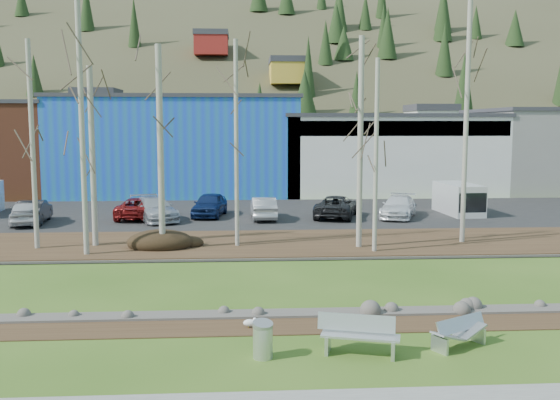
{
  "coord_description": "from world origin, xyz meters",
  "views": [
    {
      "loc": [
        -0.69,
        -15.66,
        5.89
      ],
      "look_at": [
        1.08,
        12.31,
        2.5
      ],
      "focal_mm": 40.0,
      "sensor_mm": 36.0,
      "label": 1
    }
  ],
  "objects": [
    {
      "name": "car_1",
      "position": [
        -12.88,
        21.48,
        0.83
      ],
      "size": [
        1.91,
        4.3,
        1.37
      ],
      "primitive_type": "imported",
      "rotation": [
        0.0,
        0.0,
        3.25
      ],
      "color": "black",
      "rests_on": "parking_lot"
    },
    {
      "name": "car_4",
      "position": [
        -2.66,
        23.52,
        0.88
      ],
      "size": [
        2.39,
        4.55,
        1.48
      ],
      "primitive_type": "imported",
      "rotation": [
        0.0,
        0.0,
        -0.15
      ],
      "color": "navy",
      "rests_on": "parking_lot"
    },
    {
      "name": "car_6",
      "position": [
        5.26,
        22.58,
        0.83
      ],
      "size": [
        3.6,
        5.38,
        1.37
      ],
      "primitive_type": "imported",
      "rotation": [
        0.0,
        0.0,
        2.85
      ],
      "color": "#242527",
      "rests_on": "parking_lot"
    },
    {
      "name": "hillside",
      "position": [
        0.0,
        84.0,
        17.5
      ],
      "size": [
        160.0,
        72.0,
        35.0
      ],
      "primitive_type": null,
      "color": "#32301D",
      "rests_on": "ground"
    },
    {
      "name": "parking_lot",
      "position": [
        0.0,
        25.0,
        0.07
      ],
      "size": [
        80.0,
        14.0,
        0.14
      ],
      "primitive_type": "cube",
      "color": "black",
      "rests_on": "ground"
    },
    {
      "name": "car_7",
      "position": [
        9.13,
        22.32,
        0.81
      ],
      "size": [
        3.48,
        5.0,
        1.34
      ],
      "primitive_type": "imported",
      "rotation": [
        0.0,
        0.0,
        -0.38
      ],
      "color": "white",
      "rests_on": "parking_lot"
    },
    {
      "name": "far_bank",
      "position": [
        0.0,
        14.5,
        0.07
      ],
      "size": [
        80.0,
        7.0,
        0.15
      ],
      "primitive_type": "cube",
      "color": "#382616",
      "rests_on": "ground"
    },
    {
      "name": "near_bank_rocks",
      "position": [
        0.0,
        3.1,
        0.0
      ],
      "size": [
        80.0,
        0.8,
        0.5
      ],
      "primitive_type": null,
      "color": "#47423D",
      "rests_on": "ground"
    },
    {
      "name": "bench_damaged",
      "position": [
        5.1,
        0.06,
        0.39
      ],
      "size": [
        1.78,
        1.35,
        0.78
      ],
      "rotation": [
        0.0,
        0.0,
        0.52
      ],
      "color": "silver",
      "rests_on": "ground"
    },
    {
      "name": "seagull",
      "position": [
        -0.45,
        1.91,
        0.18
      ],
      "size": [
        0.44,
        0.21,
        0.32
      ],
      "rotation": [
        0.0,
        0.0,
        0.1
      ],
      "color": "gold",
      "rests_on": "ground"
    },
    {
      "name": "birch_6",
      "position": [
        4.88,
        13.11,
        5.04
      ],
      "size": [
        0.26,
        0.26,
        9.78
      ],
      "color": "#ACAA9D",
      "rests_on": "far_bank"
    },
    {
      "name": "birch_5",
      "position": [
        5.4,
        12.06,
        4.49
      ],
      "size": [
        0.2,
        0.2,
        8.68
      ],
      "color": "#ACAA9D",
      "rests_on": "far_bank"
    },
    {
      "name": "birch_3",
      "position": [
        -4.34,
        13.1,
        4.82
      ],
      "size": [
        0.29,
        0.29,
        9.33
      ],
      "color": "#ACAA9D",
      "rests_on": "far_bank"
    },
    {
      "name": "building_grey",
      "position": [
        28.0,
        39.0,
        3.66
      ],
      "size": [
        14.28,
        12.24,
        7.3
      ],
      "color": "gray",
      "rests_on": "ground"
    },
    {
      "name": "birch_0",
      "position": [
        -10.24,
        13.73,
        4.95
      ],
      "size": [
        0.22,
        0.22,
        9.6
      ],
      "color": "#ACAA9D",
      "rests_on": "far_bank"
    },
    {
      "name": "car_3",
      "position": [
        -5.92,
        21.97,
        0.85
      ],
      "size": [
        3.82,
        5.28,
        1.42
      ],
      "primitive_type": "imported",
      "rotation": [
        0.0,
        0.0,
        0.42
      ],
      "color": "#A8AAB0",
      "rests_on": "parking_lot"
    },
    {
      "name": "ground",
      "position": [
        0.0,
        0.0,
        0.0
      ],
      "size": [
        200.0,
        200.0,
        0.0
      ],
      "primitive_type": "plane",
      "color": "#325416",
      "rests_on": "ground"
    },
    {
      "name": "bench_intact",
      "position": [
        2.33,
        -0.3,
        0.5
      ],
      "size": [
        2.1,
        1.12,
        1.01
      ],
      "rotation": [
        0.0,
        0.0,
        -0.28
      ],
      "color": "silver",
      "rests_on": "ground"
    },
    {
      "name": "birch_1",
      "position": [
        -7.66,
        14.24,
        4.38
      ],
      "size": [
        0.27,
        0.27,
        8.47
      ],
      "color": "#ACAA9D",
      "rests_on": "far_bank"
    },
    {
      "name": "birch_7",
      "position": [
        10.21,
        14.04,
        6.56
      ],
      "size": [
        0.24,
        0.24,
        12.82
      ],
      "color": "#ACAA9D",
      "rests_on": "far_bank"
    },
    {
      "name": "river",
      "position": [
        0.0,
        7.2,
        0.0
      ],
      "size": [
        80.0,
        8.0,
        0.9
      ],
      "primitive_type": null,
      "color": "black",
      "rests_on": "ground"
    },
    {
      "name": "litter_bin",
      "position": [
        -0.16,
        -0.42,
        0.43
      ],
      "size": [
        0.66,
        0.66,
        0.87
      ],
      "primitive_type": "cylinder",
      "rotation": [
        0.0,
        0.0,
        0.4
      ],
      "color": "silver",
      "rests_on": "ground"
    },
    {
      "name": "building_white",
      "position": [
        12.0,
        38.98,
        3.41
      ],
      "size": [
        18.36,
        12.24,
        6.8
      ],
      "color": "silver",
      "rests_on": "ground"
    },
    {
      "name": "dirt_mound",
      "position": [
        -4.51,
        13.57,
        0.46
      ],
      "size": [
        3.12,
        2.2,
        0.61
      ],
      "primitive_type": "ellipsoid",
      "color": "black",
      "rests_on": "far_bank"
    },
    {
      "name": "car_5",
      "position": [
        0.69,
        22.19,
        0.82
      ],
      "size": [
        1.56,
        4.16,
        1.36
      ],
      "primitive_type": "imported",
      "rotation": [
        0.0,
        0.0,
        3.17
      ],
      "color": "#ADADAF",
      "rests_on": "parking_lot"
    },
    {
      "name": "car_2",
      "position": [
        -7.0,
        22.96,
        0.78
      ],
      "size": [
        2.48,
        4.78,
        1.29
      ],
      "primitive_type": "imported",
      "rotation": [
        0.0,
        0.0,
        3.07
      ],
      "color": "maroon",
      "rests_on": "parking_lot"
    },
    {
      "name": "car_0",
      "position": [
        -13.17,
        20.99,
        0.86
      ],
      "size": [
        2.79,
        4.53,
        1.44
      ],
      "primitive_type": "imported",
      "rotation": [
        0.0,
        0.0,
        3.42
      ],
      "color": "silver",
      "rests_on": "parking_lot"
    },
    {
      "name": "dirt_strip",
      "position": [
        0.0,
        2.1,
        0.01
      ],
      "size": [
        80.0,
        1.8,
        0.03
      ],
      "primitive_type": "cube",
      "color": "#382616",
      "rests_on": "ground"
    },
    {
      "name": "birch_2",
      "position": [
        -7.59,
        12.19,
        6.07
      ],
      "size": [
        0.24,
        0.24,
        11.85
      ],
      "color": "#ACAA9D",
      "rests_on": "far_bank"
    },
    {
      "name": "birch_4",
      "position": [
        -0.88,
        13.73,
        4.98
      ],
      "size": [
        0.2,
        0.2,
        9.66
      ],
      "color": "#ACAA9D",
      "rests_on": "far_bank"
    },
    {
      "name": "far_bank_rocks",
      "position": [
        0.0,
        11.3,
        0.0
      ],
      "size": [
        80.0,
        0.8,
        0.46
      ],
      "primitive_type": null,
      "color": "#47423D",
      "rests_on": "ground"
    },
    {
      "name": "van_white",
      "position": [
        13.42,
        23.5,
        1.12
      ],
      "size": [
        2.11,
        4.59,
        1.97
      ],
      "rotation": [
        0.0,
        0.0,
        0.05
      ],
      "color": "silver",
      "rests_on": "parking_lot"
    },
    {
      "name": "building_blue",
      "position": [
        -6.0,
        39.0,
        4.16
      ],
      "size": [
        20.4,
        12.24,
        8.3
      ],
      "color": "#1E67AB",
      "rests_on": "ground"
    }
  ]
}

